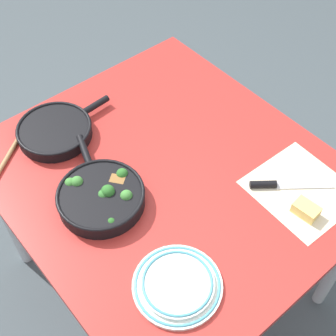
{
  "coord_description": "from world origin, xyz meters",
  "views": [
    {
      "loc": [
        -0.74,
        0.62,
        1.96
      ],
      "look_at": [
        0.0,
        0.0,
        0.78
      ],
      "focal_mm": 50.0,
      "sensor_mm": 36.0,
      "label": 1
    }
  ],
  "objects_px": {
    "wooden_spoon": "(11,151)",
    "dinner_plate_stack": "(177,284)",
    "grater_knife": "(280,185)",
    "cheese_block": "(306,210)",
    "skillet_broccoli": "(101,196)",
    "skillet_eggs": "(55,131)"
  },
  "relations": [
    {
      "from": "grater_knife",
      "to": "cheese_block",
      "type": "bearing_deg",
      "value": -60.74
    },
    {
      "from": "skillet_broccoli",
      "to": "skillet_eggs",
      "type": "xyz_separation_m",
      "value": [
        0.34,
        -0.04,
        -0.01
      ]
    },
    {
      "from": "skillet_broccoli",
      "to": "wooden_spoon",
      "type": "xyz_separation_m",
      "value": [
        0.37,
        0.12,
        -0.02
      ]
    },
    {
      "from": "wooden_spoon",
      "to": "skillet_eggs",
      "type": "bearing_deg",
      "value": -47.24
    },
    {
      "from": "cheese_block",
      "to": "dinner_plate_stack",
      "type": "height_order",
      "value": "cheese_block"
    },
    {
      "from": "skillet_eggs",
      "to": "wooden_spoon",
      "type": "xyz_separation_m",
      "value": [
        0.03,
        0.16,
        -0.02
      ]
    },
    {
      "from": "skillet_eggs",
      "to": "wooden_spoon",
      "type": "distance_m",
      "value": 0.16
    },
    {
      "from": "skillet_eggs",
      "to": "grater_knife",
      "type": "height_order",
      "value": "skillet_eggs"
    },
    {
      "from": "wooden_spoon",
      "to": "grater_knife",
      "type": "height_order",
      "value": "grater_knife"
    },
    {
      "from": "cheese_block",
      "to": "skillet_broccoli",
      "type": "bearing_deg",
      "value": 45.89
    },
    {
      "from": "wooden_spoon",
      "to": "skillet_broccoli",
      "type": "bearing_deg",
      "value": -109.07
    },
    {
      "from": "wooden_spoon",
      "to": "dinner_plate_stack",
      "type": "relative_size",
      "value": 1.37
    },
    {
      "from": "skillet_broccoli",
      "to": "grater_knife",
      "type": "bearing_deg",
      "value": -104.85
    },
    {
      "from": "skillet_eggs",
      "to": "wooden_spoon",
      "type": "height_order",
      "value": "skillet_eggs"
    },
    {
      "from": "skillet_broccoli",
      "to": "wooden_spoon",
      "type": "distance_m",
      "value": 0.39
    },
    {
      "from": "skillet_eggs",
      "to": "cheese_block",
      "type": "height_order",
      "value": "skillet_eggs"
    },
    {
      "from": "skillet_broccoli",
      "to": "dinner_plate_stack",
      "type": "relative_size",
      "value": 1.57
    },
    {
      "from": "wooden_spoon",
      "to": "grater_knife",
      "type": "distance_m",
      "value": 0.9
    },
    {
      "from": "skillet_broccoli",
      "to": "grater_knife",
      "type": "xyz_separation_m",
      "value": [
        -0.32,
        -0.47,
        -0.02
      ]
    },
    {
      "from": "cheese_block",
      "to": "dinner_plate_stack",
      "type": "distance_m",
      "value": 0.46
    },
    {
      "from": "dinner_plate_stack",
      "to": "skillet_eggs",
      "type": "bearing_deg",
      "value": -3.83
    },
    {
      "from": "wooden_spoon",
      "to": "grater_knife",
      "type": "xyz_separation_m",
      "value": [
        -0.68,
        -0.59,
        0.0
      ]
    }
  ]
}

